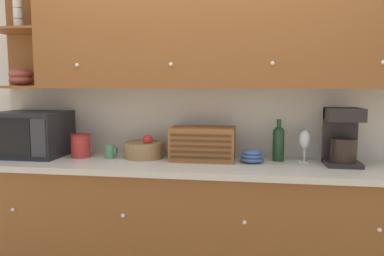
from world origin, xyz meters
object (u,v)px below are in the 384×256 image
object	(u,v)px
bread_box	(203,144)
bowl_stack_on_counter	(252,156)
mug	(110,151)
wine_bottle	(279,142)
coffee_maker	(342,136)
wine_glass	(305,140)
fruit_basket	(144,150)
microwave	(32,134)
storage_canister	(81,146)

from	to	relation	value
bread_box	bowl_stack_on_counter	size ratio (longest dim) A/B	2.81
mug	wine_bottle	distance (m)	1.21
coffee_maker	bowl_stack_on_counter	bearing A→B (deg)	-178.30
wine_bottle	wine_glass	bearing A→B (deg)	-5.07
wine_glass	mug	bearing A→B (deg)	-176.68
bowl_stack_on_counter	wine_bottle	world-z (taller)	wine_bottle
fruit_basket	bowl_stack_on_counter	world-z (taller)	fruit_basket
microwave	coffee_maker	world-z (taller)	coffee_maker
bowl_stack_on_counter	coffee_maker	distance (m)	0.61
microwave	wine_bottle	world-z (taller)	microwave
microwave	bowl_stack_on_counter	world-z (taller)	microwave
bowl_stack_on_counter	bread_box	bearing A→B (deg)	175.53
fruit_basket	bread_box	size ratio (longest dim) A/B	0.64
wine_bottle	coffee_maker	distance (m)	0.42
storage_canister	wine_glass	size ratio (longest dim) A/B	0.78
wine_glass	microwave	bearing A→B (deg)	-177.90
storage_canister	coffee_maker	bearing A→B (deg)	0.62
mug	wine_glass	bearing A→B (deg)	3.32
bread_box	fruit_basket	bearing A→B (deg)	176.59
microwave	coffee_maker	size ratio (longest dim) A/B	1.30
bread_box	bowl_stack_on_counter	distance (m)	0.35
mug	microwave	bearing A→B (deg)	179.39
storage_canister	coffee_maker	world-z (taller)	coffee_maker
storage_canister	microwave	bearing A→B (deg)	179.44
fruit_basket	wine_bottle	xyz separation A→B (m)	(0.96, 0.04, 0.07)
microwave	wine_bottle	size ratio (longest dim) A/B	1.69
wine_glass	bread_box	bearing A→B (deg)	-176.13
fruit_basket	wine_glass	bearing A→B (deg)	1.09
bowl_stack_on_counter	wine_bottle	distance (m)	0.22
bowl_stack_on_counter	fruit_basket	bearing A→B (deg)	176.12
storage_canister	bowl_stack_on_counter	xyz separation A→B (m)	(1.25, 0.00, -0.04)
fruit_basket	wine_bottle	distance (m)	0.97
coffee_maker	microwave	bearing A→B (deg)	-179.58
microwave	fruit_basket	size ratio (longest dim) A/B	1.71
mug	coffee_maker	world-z (taller)	coffee_maker
mug	wine_glass	distance (m)	1.38
coffee_maker	bread_box	bearing A→B (deg)	179.42
mug	bowl_stack_on_counter	bearing A→B (deg)	0.30
mug	fruit_basket	world-z (taller)	fruit_basket
bread_box	wine_bottle	bearing A→B (deg)	6.83
microwave	bread_box	bearing A→B (deg)	1.14
fruit_basket	mug	bearing A→B (deg)	-166.17
fruit_basket	wine_bottle	size ratio (longest dim) A/B	0.98
microwave	bread_box	distance (m)	1.29
fruit_basket	wine_bottle	world-z (taller)	wine_bottle
wine_bottle	microwave	bearing A→B (deg)	-177.20
storage_canister	wine_bottle	size ratio (longest dim) A/B	0.59
bread_box	wine_bottle	xyz separation A→B (m)	(0.53, 0.06, 0.02)
fruit_basket	bread_box	bearing A→B (deg)	-3.41
microwave	fruit_basket	xyz separation A→B (m)	(0.86, 0.05, -0.11)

